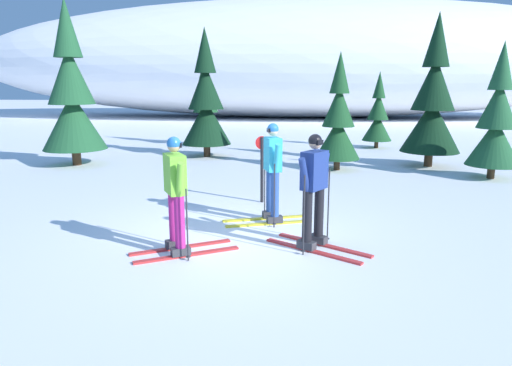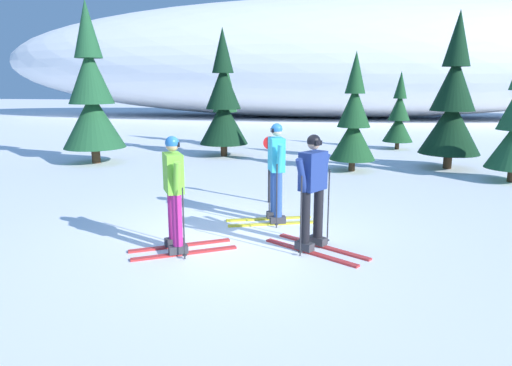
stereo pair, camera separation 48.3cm
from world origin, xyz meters
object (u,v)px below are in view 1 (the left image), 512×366
pine_tree_center_left (206,104)px  pine_tree_center_right (378,116)px  trail_marker_post (262,165)px  skier_lime_jacket (176,192)px  pine_tree_far_left (72,97)px  pine_tree_center (338,122)px  pine_tree_right (433,104)px  skier_cyan_jacket (272,170)px  pine_tree_left (206,108)px  skier_navy_jacket (314,189)px  pine_tree_far_right (496,123)px

pine_tree_center_left → pine_tree_center_right: size_ratio=1.47×
trail_marker_post → skier_lime_jacket: bearing=-107.4°
pine_tree_far_left → pine_tree_center: pine_tree_far_left is taller
skier_lime_jacket → pine_tree_right: size_ratio=0.39×
skier_lime_jacket → trail_marker_post: bearing=72.6°
pine_tree_right → pine_tree_far_left: bearing=-175.5°
pine_tree_center → skier_cyan_jacket: bearing=-106.2°
pine_tree_far_left → pine_tree_left: pine_tree_far_left is taller
skier_cyan_jacket → trail_marker_post: bearing=102.4°
skier_lime_jacket → skier_navy_jacket: bearing=12.2°
skier_navy_jacket → pine_tree_center_right: (2.72, 11.64, 0.30)m
pine_tree_center_right → trail_marker_post: bearing=-112.9°
pine_tree_center_right → pine_tree_right: size_ratio=0.65×
pine_tree_far_left → pine_tree_left: bearing=57.7°
skier_cyan_jacket → pine_tree_left: (-3.39, 10.34, 0.55)m
pine_tree_center_right → pine_tree_far_right: 6.17m
skier_navy_jacket → pine_tree_left: pine_tree_left is taller
pine_tree_right → pine_tree_far_right: (1.19, -1.75, -0.41)m
pine_tree_far_right → pine_tree_center_right: bearing=110.4°
pine_tree_center_left → pine_tree_far_right: 8.90m
skier_cyan_jacket → pine_tree_far_right: (5.61, 4.53, 0.53)m
skier_cyan_jacket → skier_navy_jacket: bearing=-61.2°
pine_tree_far_left → pine_tree_center_right: bearing=26.1°
skier_cyan_jacket → pine_tree_center: (1.56, 5.40, 0.46)m
pine_tree_center → pine_tree_far_right: 4.13m
pine_tree_left → pine_tree_center_left: size_ratio=0.83×
pine_tree_far_left → pine_tree_center: bearing=-0.2°
skier_cyan_jacket → trail_marker_post: 1.45m
skier_lime_jacket → pine_tree_right: 9.92m
skier_navy_jacket → pine_tree_left: size_ratio=0.49×
pine_tree_far_left → pine_tree_center_left: size_ratio=1.15×
pine_tree_center → pine_tree_far_right: (4.04, -0.86, 0.07)m
skier_lime_jacket → pine_tree_far_right: 9.37m
skier_navy_jacket → pine_tree_right: 8.51m
pine_tree_right → pine_tree_left: bearing=152.5°
skier_navy_jacket → pine_tree_center: 6.79m
pine_tree_left → pine_tree_far_right: bearing=-32.9°
pine_tree_center → trail_marker_post: (-1.87, -3.99, -0.61)m
pine_tree_left → pine_tree_center_left: pine_tree_center_left is taller
skier_navy_jacket → pine_tree_center_right: pine_tree_center_right is taller
skier_navy_jacket → skier_lime_jacket: (-2.03, -0.44, 0.00)m
skier_cyan_jacket → skier_lime_jacket: size_ratio=1.03×
pine_tree_center_left → skier_navy_jacket: bearing=-68.4°
skier_lime_jacket → pine_tree_center_left: pine_tree_center_left is taller
pine_tree_far_left → pine_tree_right: size_ratio=1.10×
skier_cyan_jacket → pine_tree_far_left: pine_tree_far_left is taller
skier_navy_jacket → trail_marker_post: skier_navy_jacket is taller
skier_lime_jacket → pine_tree_far_right: (6.91, 6.30, 0.56)m
pine_tree_far_left → trail_marker_post: bearing=-33.1°
pine_tree_right → pine_tree_far_right: bearing=-55.7°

